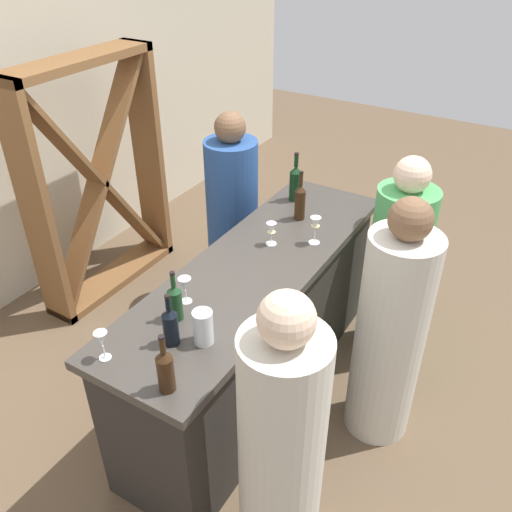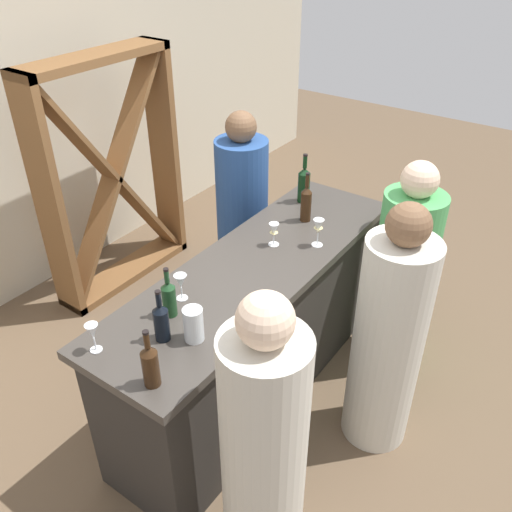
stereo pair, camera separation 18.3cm
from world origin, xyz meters
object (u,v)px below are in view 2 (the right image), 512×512
at_px(wine_glass_near_center, 274,231).
at_px(water_pitcher, 193,324).
at_px(wine_bottle_second_left_near_black, 161,321).
at_px(wine_bottle_center_olive_green, 169,298).
at_px(wine_rack, 112,177).
at_px(person_left_guest, 264,451).
at_px(wine_bottle_rightmost_dark_green, 304,184).
at_px(person_center_guest, 388,341).
at_px(wine_glass_far_left, 93,332).
at_px(wine_glass_near_left, 318,228).
at_px(wine_bottle_second_right_amber_brown, 306,203).
at_px(person_right_guest, 403,275).
at_px(wine_glass_near_right, 181,282).
at_px(person_server_behind, 242,219).
at_px(wine_bottle_leftmost_amber_brown, 150,364).

bearing_deg(wine_glass_near_center, water_pitcher, -170.19).
distance_m(wine_bottle_second_left_near_black, wine_bottle_center_olive_green, 0.18).
height_order(wine_rack, wine_bottle_center_olive_green, wine_rack).
distance_m(wine_rack, person_left_guest, 2.61).
distance_m(wine_bottle_rightmost_dark_green, person_center_guest, 1.24).
xyz_separation_m(wine_rack, wine_glass_far_left, (-1.41, -1.46, 0.17)).
distance_m(wine_glass_near_left, water_pitcher, 1.05).
relative_size(wine_bottle_second_right_amber_brown, person_left_guest, 0.21).
xyz_separation_m(wine_glass_near_center, person_left_guest, (-1.06, -0.66, -0.36)).
relative_size(wine_bottle_center_olive_green, person_right_guest, 0.19).
height_order(wine_glass_far_left, person_left_guest, person_left_guest).
bearing_deg(wine_glass_far_left, wine_bottle_second_left_near_black, -39.82).
height_order(wine_glass_near_right, person_left_guest, person_left_guest).
bearing_deg(wine_bottle_second_left_near_black, person_center_guest, -40.76).
bearing_deg(wine_glass_near_right, person_server_behind, 23.55).
relative_size(wine_bottle_center_olive_green, wine_bottle_second_right_amber_brown, 0.83).
bearing_deg(water_pitcher, wine_rack, 58.37).
distance_m(wine_rack, wine_bottle_second_right_amber_brown, 1.64).
distance_m(wine_bottle_center_olive_green, person_right_guest, 1.64).
xyz_separation_m(wine_bottle_second_left_near_black, water_pitcher, (0.08, -0.12, -0.02)).
distance_m(wine_bottle_second_left_near_black, wine_glass_near_left, 1.15).
relative_size(wine_bottle_center_olive_green, wine_glass_near_center, 1.90).
height_order(wine_bottle_second_right_amber_brown, person_server_behind, person_server_behind).
height_order(wine_glass_near_center, water_pitcher, water_pitcher).
distance_m(wine_rack, wine_bottle_rightmost_dark_green, 1.54).
bearing_deg(wine_bottle_leftmost_amber_brown, wine_glass_near_left, -0.78).
relative_size(wine_bottle_second_right_amber_brown, person_server_behind, 0.22).
xyz_separation_m(wine_bottle_center_olive_green, wine_glass_far_left, (-0.39, 0.10, 0.00)).
relative_size(person_left_guest, person_server_behind, 1.03).
xyz_separation_m(wine_bottle_second_right_amber_brown, wine_bottle_rightmost_dark_green, (0.22, 0.15, 0.00)).
bearing_deg(person_left_guest, person_right_guest, -97.08).
bearing_deg(wine_bottle_leftmost_amber_brown, person_left_guest, -71.39).
xyz_separation_m(wine_bottle_second_right_amber_brown, wine_glass_near_center, (-0.36, 0.00, -0.03)).
distance_m(wine_bottle_center_olive_green, person_left_guest, 0.84).
height_order(person_right_guest, person_server_behind, person_server_behind).
relative_size(wine_glass_far_left, person_center_guest, 0.10).
relative_size(wine_bottle_center_olive_green, person_center_guest, 0.18).
bearing_deg(wine_bottle_second_left_near_black, wine_bottle_second_right_amber_brown, 1.47).
relative_size(wine_bottle_center_olive_green, wine_glass_near_left, 1.58).
bearing_deg(wine_glass_near_right, wine_glass_near_left, -20.04).
bearing_deg(wine_bottle_center_olive_green, person_right_guest, -25.09).
bearing_deg(person_center_guest, person_right_guest, -60.79).
relative_size(wine_bottle_second_right_amber_brown, wine_glass_near_left, 1.89).
relative_size(wine_rack, person_server_behind, 1.21).
xyz_separation_m(wine_glass_near_left, wine_glass_far_left, (-1.37, 0.37, -0.01)).
bearing_deg(wine_bottle_leftmost_amber_brown, wine_bottle_second_right_amber_brown, 7.01).
distance_m(wine_glass_near_center, person_center_guest, 0.89).
relative_size(wine_bottle_leftmost_amber_brown, wine_bottle_second_right_amber_brown, 0.89).
relative_size(wine_glass_near_center, wine_glass_near_right, 0.99).
height_order(wine_bottle_leftmost_amber_brown, wine_glass_far_left, wine_bottle_leftmost_amber_brown).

